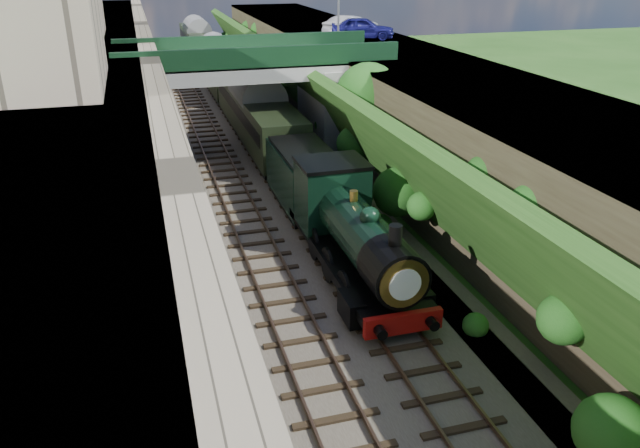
% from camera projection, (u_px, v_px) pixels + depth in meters
% --- Properties ---
extents(ground, '(160.00, 160.00, 0.00)m').
position_uv_depth(ground, '(395.00, 399.00, 18.23)').
color(ground, '#1E4714').
rests_on(ground, ground).
extents(trackbed, '(10.00, 90.00, 0.20)m').
position_uv_depth(trackbed, '(262.00, 178.00, 35.80)').
color(trackbed, '#473F38').
rests_on(trackbed, ground).
extents(retaining_wall, '(1.00, 90.00, 7.00)m').
position_uv_depth(retaining_wall, '(157.00, 127.00, 33.04)').
color(retaining_wall, '#756B56').
rests_on(retaining_wall, ground).
extents(street_plateau_left, '(6.00, 90.00, 7.00)m').
position_uv_depth(street_plateau_left, '(88.00, 132.00, 32.15)').
color(street_plateau_left, '#262628').
rests_on(street_plateau_left, ground).
extents(street_plateau_right, '(8.00, 90.00, 6.25)m').
position_uv_depth(street_plateau_right, '(417.00, 115.00, 37.01)').
color(street_plateau_right, '#262628').
rests_on(street_plateau_right, ground).
extents(embankment_slope, '(4.51, 91.23, 6.49)m').
position_uv_depth(embankment_slope, '(346.00, 126.00, 35.95)').
color(embankment_slope, '#1E4714').
rests_on(embankment_slope, ground).
extents(track_left, '(2.50, 90.00, 0.20)m').
position_uv_depth(track_left, '(227.00, 179.00, 35.23)').
color(track_left, black).
rests_on(track_left, trackbed).
extents(track_right, '(2.50, 90.00, 0.20)m').
position_uv_depth(track_right, '(282.00, 174.00, 36.05)').
color(track_right, black).
rests_on(track_right, trackbed).
extents(road_bridge, '(16.00, 6.40, 7.25)m').
position_uv_depth(road_bridge, '(262.00, 94.00, 37.97)').
color(road_bridge, gray).
rests_on(road_bridge, ground).
extents(building_near, '(4.00, 8.00, 4.00)m').
position_uv_depth(building_near, '(46.00, 35.00, 24.54)').
color(building_near, gray).
rests_on(building_near, street_plateau_left).
extents(tree, '(3.60, 3.80, 6.60)m').
position_uv_depth(tree, '(369.00, 98.00, 34.32)').
color(tree, black).
rests_on(tree, ground).
extents(car_blue, '(4.87, 3.39, 1.54)m').
position_uv_depth(car_blue, '(363.00, 28.00, 44.62)').
color(car_blue, navy).
rests_on(car_blue, street_plateau_right).
extents(car_silver, '(4.65, 3.20, 1.45)m').
position_uv_depth(car_silver, '(351.00, 26.00, 46.42)').
color(car_silver, '#A4A3A8').
rests_on(car_silver, street_plateau_right).
extents(locomotive, '(3.10, 10.22, 3.83)m').
position_uv_depth(locomotive, '(354.00, 236.00, 24.20)').
color(locomotive, black).
rests_on(locomotive, trackbed).
extents(tender, '(2.70, 6.00, 3.05)m').
position_uv_depth(tender, '(305.00, 181.00, 30.79)').
color(tender, black).
rests_on(tender, trackbed).
extents(coach_front, '(2.90, 18.00, 3.70)m').
position_uv_depth(coach_front, '(257.00, 114.00, 41.71)').
color(coach_front, black).
rests_on(coach_front, trackbed).
extents(coach_middle, '(2.90, 18.00, 3.70)m').
position_uv_depth(coach_middle, '(219.00, 68.00, 58.26)').
color(coach_middle, black).
rests_on(coach_middle, trackbed).
extents(coach_rear, '(2.90, 18.00, 3.70)m').
position_uv_depth(coach_rear, '(198.00, 43.00, 74.81)').
color(coach_rear, black).
rests_on(coach_rear, trackbed).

